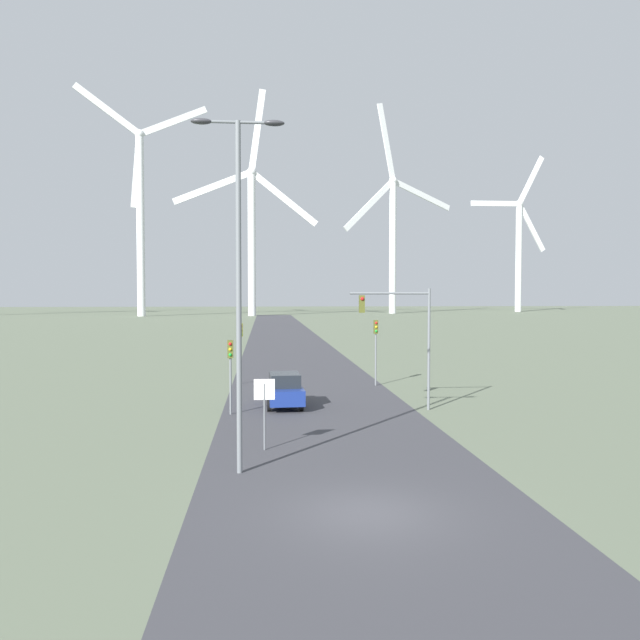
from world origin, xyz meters
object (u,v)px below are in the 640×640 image
streetlamp (239,259)px  wind_turbine_center (252,224)px  stop_sign_near (264,400)px  wind_turbine_right (393,229)px  car_approaching (285,390)px  wind_turbine_far_right (519,243)px  traffic_light_post_near_right (376,338)px  wind_turbine_left (140,205)px  traffic_light_mast_overhead (403,324)px  traffic_light_post_near_left (230,360)px  traffic_light_post_mid_left (241,339)px

streetlamp → wind_turbine_center: wind_turbine_center is taller
stop_sign_near → wind_turbine_right: 179.74m
car_approaching → wind_turbine_far_right: size_ratio=0.08×
traffic_light_post_near_right → wind_turbine_left: wind_turbine_left is taller
traffic_light_mast_overhead → traffic_light_post_near_right: bearing=88.7°
streetlamp → traffic_light_post_near_left: size_ratio=3.16×
traffic_light_mast_overhead → wind_turbine_left: bearing=105.8°
traffic_light_post_near_right → wind_turbine_far_right: bearing=64.5°
wind_turbine_center → wind_turbine_far_right: size_ratio=1.15×
traffic_light_mast_overhead → wind_turbine_center: 148.39m
streetlamp → wind_turbine_far_right: 213.49m
car_approaching → wind_turbine_far_right: (88.62, 180.34, 23.19)m
traffic_light_mast_overhead → wind_turbine_far_right: 200.67m
traffic_light_mast_overhead → wind_turbine_far_right: size_ratio=0.11×
streetlamp → wind_turbine_right: bearing=76.6°
car_approaching → wind_turbine_center: (-4.51, 144.91, 25.18)m
traffic_light_post_mid_left → car_approaching: size_ratio=0.98×
car_approaching → stop_sign_near: bearing=-96.7°
streetlamp → wind_turbine_far_right: wind_turbine_far_right is taller
traffic_light_post_mid_left → streetlamp: bearing=-88.0°
traffic_light_post_near_left → traffic_light_post_mid_left: (0.12, 10.84, 0.25)m
traffic_light_mast_overhead → car_approaching: size_ratio=1.51×
streetlamp → traffic_light_post_near_left: bearing=94.7°
streetlamp → traffic_light_post_near_right: size_ratio=2.72×
wind_turbine_far_right → wind_turbine_right: bearing=-161.3°
wind_turbine_center → wind_turbine_right: bearing=23.1°
streetlamp → traffic_light_mast_overhead: streetlamp is taller
streetlamp → stop_sign_near: (0.84, 3.04, -5.29)m
car_approaching → wind_turbine_far_right: 202.27m
streetlamp → wind_turbine_center: bearing=90.9°
wind_turbine_far_right → traffic_light_post_near_right: bearing=-115.5°
streetlamp → wind_turbine_center: size_ratio=0.19×
traffic_light_post_mid_left → wind_turbine_left: wind_turbine_left is taller
streetlamp → wind_turbine_right: (41.91, 176.19, 19.94)m
traffic_light_mast_overhead → wind_turbine_left: 153.55m
stop_sign_near → wind_turbine_far_right: 210.88m
stop_sign_near → wind_turbine_right: bearing=76.7°
traffic_light_post_near_left → car_approaching: traffic_light_post_near_left is taller
car_approaching → wind_turbine_center: size_ratio=0.07×
traffic_light_post_mid_left → wind_turbine_right: wind_turbine_right is taller
streetlamp → wind_turbine_left: bearing=102.0°
wind_turbine_left → wind_turbine_far_right: 129.15m
stop_sign_near → traffic_light_post_mid_left: bearing=94.9°
car_approaching → wind_turbine_right: wind_turbine_right is taller
traffic_light_mast_overhead → wind_turbine_far_right: (82.54, 181.85, 19.63)m
wind_turbine_right → traffic_light_post_near_left: bearing=-104.5°
traffic_light_post_near_right → car_approaching: traffic_light_post_near_right is taller
traffic_light_mast_overhead → wind_turbine_center: wind_turbine_center is taller
stop_sign_near → wind_turbine_left: bearing=102.5°
traffic_light_post_mid_left → wind_turbine_far_right: (91.27, 171.38, 21.11)m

